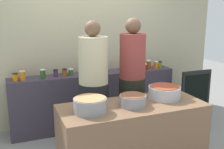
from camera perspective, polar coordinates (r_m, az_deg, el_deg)
storefront_wall at (r=4.64m, az=-5.05°, el=8.39°), size 4.80×0.12×3.00m
display_shelf at (r=4.53m, az=-3.50°, el=-5.29°), size 2.70×0.36×0.91m
prep_table at (r=3.34m, az=4.21°, el=-13.09°), size 1.70×0.70×0.84m
preserve_jar_0 at (r=4.14m, az=-19.55°, el=-0.49°), size 0.08×0.08×0.11m
preserve_jar_1 at (r=4.14m, az=-18.20°, el=-0.21°), size 0.09×0.09×0.14m
preserve_jar_2 at (r=4.15m, az=-14.23°, el=0.10°), size 0.08×0.08×0.14m
preserve_jar_3 at (r=4.23m, az=-11.67°, el=0.31°), size 0.07×0.07×0.12m
preserve_jar_4 at (r=4.25m, az=-9.87°, el=0.43°), size 0.08×0.08×0.12m
preserve_jar_5 at (r=4.27m, az=-8.58°, el=0.50°), size 0.08×0.08×0.11m
preserve_jar_6 at (r=4.34m, az=-5.26°, el=0.85°), size 0.08×0.08×0.11m
preserve_jar_7 at (r=4.44m, az=-1.48°, el=1.11°), size 0.07×0.07×0.10m
preserve_jar_8 at (r=4.59m, az=2.24°, el=1.81°), size 0.07×0.07×0.15m
preserve_jar_9 at (r=4.68m, az=6.70°, el=1.67°), size 0.09×0.09×0.10m
preserve_jar_10 at (r=4.76m, az=7.66°, el=2.11°), size 0.09×0.09×0.15m
preserve_jar_11 at (r=4.78m, az=9.22°, el=2.01°), size 0.07×0.07×0.13m
preserve_jar_12 at (r=4.93m, az=9.90°, el=2.17°), size 0.08×0.08×0.10m
cooking_pot_left at (r=2.94m, az=-4.59°, el=-6.37°), size 0.36×0.36×0.16m
cooking_pot_center at (r=3.12m, az=4.34°, el=-5.42°), size 0.30×0.30×0.13m
cooking_pot_right at (r=3.43m, az=10.86°, el=-3.66°), size 0.39×0.39×0.16m
cook_with_tongs at (r=3.59m, az=-3.83°, el=-4.46°), size 0.39×0.39×1.78m
cook_in_cap at (r=3.82m, az=4.19°, el=-3.11°), size 0.37×0.37×1.80m
chalkboard_sign at (r=4.88m, az=17.01°, el=-4.39°), size 0.57×0.05×0.91m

